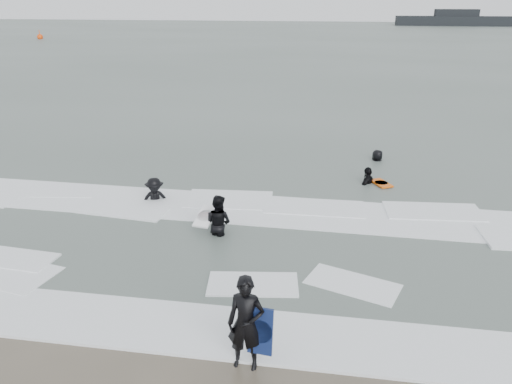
% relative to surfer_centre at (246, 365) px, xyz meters
% --- Properties ---
extents(ground, '(320.00, 320.00, 0.00)m').
position_rel_surfer_centre_xyz_m(ground, '(-0.96, 1.50, 0.00)').
color(ground, brown).
rests_on(ground, ground).
extents(sea, '(320.00, 320.00, 0.00)m').
position_rel_surfer_centre_xyz_m(sea, '(-0.96, 81.50, 0.06)').
color(sea, '#47544C').
rests_on(sea, ground).
extents(surfer_centre, '(0.74, 0.50, 1.98)m').
position_rel_surfer_centre_xyz_m(surfer_centre, '(0.00, 0.00, 0.00)').
color(surfer_centre, black).
rests_on(surfer_centre, ground).
extents(surfer_wading, '(1.05, 0.92, 1.83)m').
position_rel_surfer_centre_xyz_m(surfer_wading, '(-1.96, 5.57, 0.00)').
color(surfer_wading, black).
rests_on(surfer_wading, ground).
extents(surfer_breaker, '(1.29, 1.03, 1.75)m').
position_rel_surfer_centre_xyz_m(surfer_breaker, '(-4.80, 7.72, 0.00)').
color(surfer_breaker, black).
rests_on(surfer_breaker, ground).
extents(surfer_right_near, '(0.91, 1.15, 1.83)m').
position_rel_surfer_centre_xyz_m(surfer_right_near, '(2.66, 10.93, 0.00)').
color(surfer_right_near, black).
rests_on(surfer_right_near, ground).
extents(surfer_right_far, '(0.97, 0.93, 1.68)m').
position_rel_surfer_centre_xyz_m(surfer_right_far, '(3.16, 13.91, 0.00)').
color(surfer_right_far, black).
rests_on(surfer_right_far, ground).
extents(surf_foam, '(30.03, 9.06, 0.09)m').
position_rel_surfer_centre_xyz_m(surf_foam, '(-0.96, 5.20, 0.04)').
color(surf_foam, white).
rests_on(surf_foam, ground).
extents(bodyboards, '(6.28, 11.44, 1.25)m').
position_rel_surfer_centre_xyz_m(bodyboards, '(0.36, 5.54, 0.50)').
color(bodyboards, '#0F1C48').
rests_on(bodyboards, ground).
extents(buoy, '(1.00, 1.00, 1.65)m').
position_rel_surfer_centre_xyz_m(buoy, '(-52.74, 77.14, 0.42)').
color(buoy, '#EE430A').
rests_on(buoy, ground).
extents(vessel_horizon, '(30.87, 5.51, 4.19)m').
position_rel_surfer_centre_xyz_m(vessel_horizon, '(29.49, 139.97, 1.56)').
color(vessel_horizon, black).
rests_on(vessel_horizon, ground).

